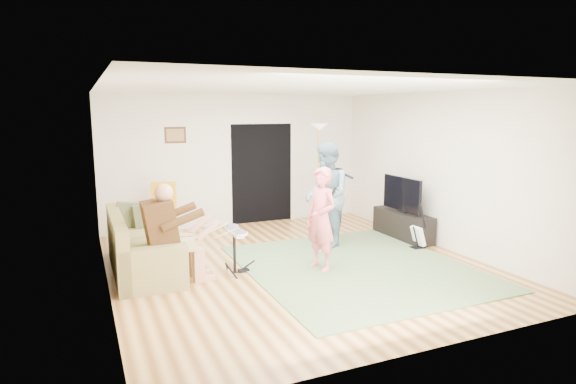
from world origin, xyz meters
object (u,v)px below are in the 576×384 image
(drum_kit, at_px, (235,253))
(television, at_px, (402,194))
(singer, at_px, (321,219))
(guitarist, at_px, (327,195))
(torchiere_lamp, at_px, (319,158))
(sofa, at_px, (138,252))
(tv_cabinet, at_px, (403,225))
(dining_chair, at_px, (163,222))
(guitar_spare, at_px, (418,236))

(drum_kit, bearing_deg, television, 10.70)
(singer, xyz_separation_m, guitarist, (0.68, 1.10, 0.14))
(torchiere_lamp, bearing_deg, singer, -116.25)
(sofa, distance_m, television, 4.78)
(guitarist, bearing_deg, television, 97.99)
(singer, relative_size, tv_cabinet, 1.11)
(dining_chair, bearing_deg, guitar_spare, -13.32)
(torchiere_lamp, relative_size, tv_cabinet, 1.51)
(drum_kit, bearing_deg, guitar_spare, -0.78)
(guitar_spare, distance_m, dining_chair, 4.54)
(guitar_spare, xyz_separation_m, tv_cabinet, (0.19, 0.70, 0.02))
(sofa, relative_size, guitarist, 1.18)
(guitarist, distance_m, television, 1.53)
(guitarist, bearing_deg, sofa, -76.59)
(guitarist, height_order, dining_chair, guitarist)
(sofa, height_order, dining_chair, dining_chair)
(guitarist, distance_m, torchiere_lamp, 1.37)
(television, bearing_deg, guitarist, 176.35)
(guitar_spare, distance_m, television, 0.95)
(tv_cabinet, bearing_deg, singer, -156.00)
(guitarist, height_order, guitar_spare, guitarist)
(guitarist, height_order, tv_cabinet, guitarist)
(television, bearing_deg, dining_chair, 160.64)
(sofa, xyz_separation_m, torchiere_lamp, (3.66, 1.28, 1.16))
(singer, distance_m, torchiere_lamp, 2.63)
(torchiere_lamp, bearing_deg, tv_cabinet, -48.35)
(sofa, height_order, tv_cabinet, sofa)
(drum_kit, distance_m, tv_cabinet, 3.56)
(guitar_spare, relative_size, tv_cabinet, 0.57)
(sofa, xyz_separation_m, dining_chair, (0.61, 1.45, 0.10))
(drum_kit, relative_size, singer, 0.44)
(dining_chair, bearing_deg, torchiere_lamp, 11.64)
(sofa, distance_m, drum_kit, 1.45)
(singer, height_order, guitar_spare, singer)
(singer, height_order, dining_chair, singer)
(guitar_spare, bearing_deg, guitarist, 150.18)
(sofa, xyz_separation_m, singer, (2.54, -1.00, 0.49))
(dining_chair, xyz_separation_m, tv_cabinet, (4.18, -1.45, -0.14))
(drum_kit, relative_size, torchiere_lamp, 0.32)
(singer, relative_size, guitar_spare, 1.96)
(sofa, bearing_deg, guitarist, 1.77)
(singer, distance_m, guitar_spare, 2.16)
(guitar_spare, distance_m, tv_cabinet, 0.72)
(sofa, relative_size, dining_chair, 1.98)
(sofa, height_order, drum_kit, sofa)
(drum_kit, xyz_separation_m, television, (3.45, 0.65, 0.55))
(singer, xyz_separation_m, dining_chair, (-1.93, 2.46, -0.39))
(guitar_spare, relative_size, television, 0.75)
(singer, bearing_deg, tv_cabinet, 99.13)
(drum_kit, height_order, guitar_spare, guitar_spare)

